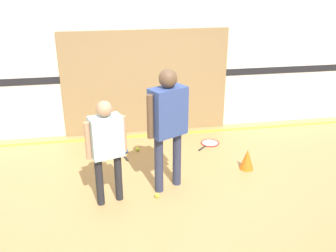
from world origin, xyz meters
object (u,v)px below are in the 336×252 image
at_px(racket_spare_on_floor, 121,152).
at_px(tennis_ball_near_instructor, 157,195).
at_px(training_cone, 247,159).
at_px(person_student_left, 106,142).
at_px(person_instructor, 168,118).
at_px(tennis_ball_by_spare_racket, 138,149).
at_px(racket_second_spare, 209,143).

height_order(racket_spare_on_floor, tennis_ball_near_instructor, tennis_ball_near_instructor).
distance_m(racket_spare_on_floor, training_cone, 2.02).
distance_m(racket_spare_on_floor, tennis_ball_near_instructor, 1.46).
bearing_deg(person_student_left, person_instructor, -2.18).
xyz_separation_m(person_instructor, tennis_ball_by_spare_racket, (-0.30, 1.17, -0.98)).
distance_m(racket_spare_on_floor, racket_second_spare, 1.51).
relative_size(racket_spare_on_floor, tennis_ball_near_instructor, 7.93).
distance_m(person_instructor, tennis_ball_by_spare_racket, 1.55).
bearing_deg(training_cone, person_student_left, -165.97).
distance_m(person_student_left, tennis_ball_by_spare_racket, 1.67).
height_order(person_student_left, tennis_ball_near_instructor, person_student_left).
distance_m(person_instructor, racket_spare_on_floor, 1.65).
height_order(person_instructor, person_student_left, person_instructor).
distance_m(person_student_left, racket_second_spare, 2.39).
xyz_separation_m(tennis_ball_near_instructor, training_cone, (1.42, 0.53, 0.12)).
bearing_deg(person_student_left, training_cone, -3.06).
bearing_deg(person_instructor, tennis_ball_near_instructor, -155.10).
relative_size(person_instructor, racket_second_spare, 3.37).
height_order(person_student_left, racket_spare_on_floor, person_student_left).
relative_size(person_instructor, training_cone, 5.19).
bearing_deg(racket_second_spare, tennis_ball_by_spare_racket, -40.67).
height_order(racket_second_spare, tennis_ball_by_spare_racket, tennis_ball_by_spare_racket).
xyz_separation_m(tennis_ball_near_instructor, tennis_ball_by_spare_racket, (-0.11, 1.40, 0.00)).
height_order(racket_second_spare, tennis_ball_near_instructor, tennis_ball_near_instructor).
bearing_deg(tennis_ball_near_instructor, racket_spare_on_floor, 105.60).
bearing_deg(tennis_ball_near_instructor, racket_second_spare, 52.58).
relative_size(person_instructor, tennis_ball_near_instructor, 24.80).
xyz_separation_m(racket_second_spare, tennis_ball_by_spare_racket, (-1.23, -0.06, 0.02)).
bearing_deg(training_cone, tennis_ball_near_instructor, -159.63).
xyz_separation_m(person_student_left, racket_spare_on_floor, (0.21, 1.38, -0.83)).
relative_size(person_instructor, tennis_ball_by_spare_racket, 24.80).
distance_m(person_instructor, racket_second_spare, 1.84).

